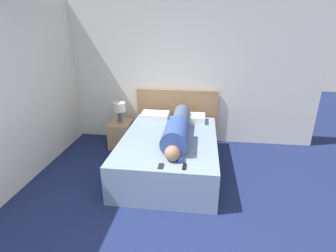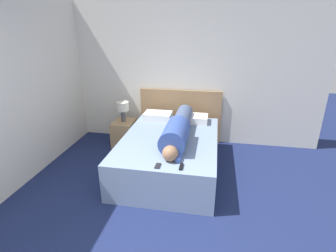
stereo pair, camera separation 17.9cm
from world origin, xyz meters
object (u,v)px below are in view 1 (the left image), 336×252
table_lamp (119,108)px  person_lying (178,129)px  bed (169,154)px  tv_remote (184,166)px  pillow_near_headboard (155,116)px  nightstand (121,134)px  cell_phone (161,166)px  pillow_second (192,118)px

table_lamp → person_lying: person_lying is taller
bed → tv_remote: tv_remote is taller
pillow_near_headboard → tv_remote: size_ratio=3.26×
table_lamp → bed: bearing=-36.6°
nightstand → tv_remote: bearing=-51.0°
bed → cell_phone: 0.93m
tv_remote → cell_phone: 0.29m
bed → pillow_second: (0.31, 0.77, 0.34)m
person_lying → pillow_near_headboard: (-0.49, 0.79, -0.09)m
table_lamp → cell_phone: size_ratio=2.90×
person_lying → pillow_near_headboard: person_lying is taller
bed → cell_phone: cell_phone is taller
pillow_near_headboard → cell_phone: pillow_near_headboard is taller
table_lamp → pillow_near_headboard: 0.67m
bed → tv_remote: size_ratio=13.55×
pillow_near_headboard → pillow_second: pillow_near_headboard is taller
table_lamp → pillow_second: size_ratio=0.81×
person_lying → pillow_near_headboard: size_ratio=3.46×
table_lamp → pillow_near_headboard: (0.66, 0.01, -0.13)m
person_lying → cell_phone: size_ratio=13.03×
bed → person_lying: size_ratio=1.20×
person_lying → tv_remote: bearing=-79.0°
person_lying → cell_phone: (-0.12, -0.86, -0.15)m
tv_remote → nightstand: bearing=129.0°
tv_remote → bed: bearing=108.8°
bed → tv_remote: 0.96m
pillow_near_headboard → tv_remote: 1.75m
pillow_second → cell_phone: size_ratio=3.58×
nightstand → person_lying: bearing=-34.3°
table_lamp → cell_phone: 1.94m
bed → nightstand: size_ratio=4.15×
nightstand → pillow_second: bearing=0.5°
bed → nightstand: 1.27m
table_lamp → tv_remote: bearing=-51.0°
person_lying → nightstand: bearing=145.7°
nightstand → pillow_second: pillow_second is taller
pillow_second → bed: bearing=-111.9°
pillow_near_headboard → tv_remote: bearing=-68.3°
pillow_near_headboard → bed: bearing=-65.2°
table_lamp → pillow_second: bearing=0.5°
cell_phone → tv_remote: bearing=4.7°
nightstand → pillow_second: 1.38m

